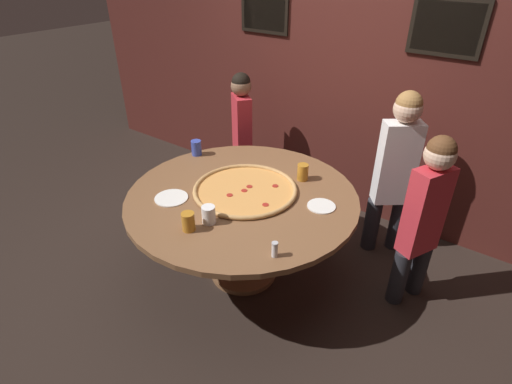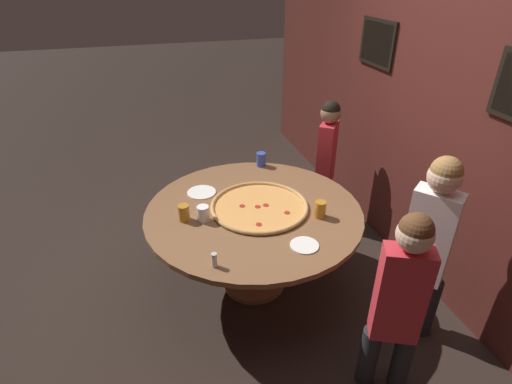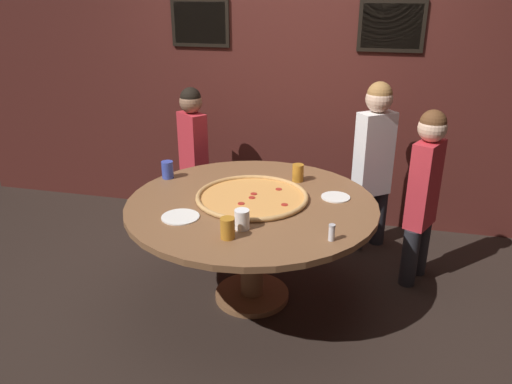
{
  "view_description": "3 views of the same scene",
  "coord_description": "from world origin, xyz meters",
  "views": [
    {
      "loc": [
        1.51,
        -1.88,
        2.23
      ],
      "look_at": [
        0.1,
        0.03,
        0.78
      ],
      "focal_mm": 28.0,
      "sensor_mm": 36.0,
      "label": 1
    },
    {
      "loc": [
        2.46,
        -0.72,
        2.37
      ],
      "look_at": [
        0.08,
        -0.0,
        0.93
      ],
      "focal_mm": 28.0,
      "sensor_mm": 36.0,
      "label": 2
    },
    {
      "loc": [
        0.73,
        -2.9,
        2.05
      ],
      "look_at": [
        0.04,
        -0.06,
        0.84
      ],
      "focal_mm": 35.0,
      "sensor_mm": 36.0,
      "label": 3
    }
  ],
  "objects": [
    {
      "name": "ground_plane",
      "position": [
        0.0,
        0.0,
        0.0
      ],
      "size": [
        24.0,
        24.0,
        0.0
      ],
      "primitive_type": "plane",
      "color": "black"
    },
    {
      "name": "back_wall",
      "position": [
        0.0,
        1.42,
        1.3
      ],
      "size": [
        6.4,
        0.08,
        2.6
      ],
      "color": "#4C1E19",
      "rests_on": "ground_plane"
    },
    {
      "name": "dining_table",
      "position": [
        0.0,
        0.0,
        0.62
      ],
      "size": [
        1.65,
        1.65,
        0.74
      ],
      "color": "brown",
      "rests_on": "ground_plane"
    },
    {
      "name": "giant_pizza",
      "position": [
        -0.01,
        0.05,
        0.75
      ],
      "size": [
        0.75,
        0.75,
        0.03
      ],
      "color": "#E0994C",
      "rests_on": "dining_table"
    },
    {
      "name": "drink_cup_front_edge",
      "position": [
        0.23,
        0.44,
        0.8
      ],
      "size": [
        0.08,
        0.08,
        0.13
      ],
      "primitive_type": "cylinder",
      "color": "#BC7A23",
      "rests_on": "dining_table"
    },
    {
      "name": "drink_cup_beside_pizza",
      "position": [
        -0.7,
        0.28,
        0.8
      ],
      "size": [
        0.09,
        0.09,
        0.13
      ],
      "primitive_type": "cylinder",
      "color": "#384CB7",
      "rests_on": "dining_table"
    },
    {
      "name": "drink_cup_by_shaker",
      "position": [
        -0.01,
        -0.52,
        0.8
      ],
      "size": [
        0.08,
        0.08,
        0.12
      ],
      "primitive_type": "cylinder",
      "color": "#BC7A23",
      "rests_on": "dining_table"
    },
    {
      "name": "drink_cup_far_right",
      "position": [
        0.04,
        -0.39,
        0.8
      ],
      "size": [
        0.09,
        0.09,
        0.12
      ],
      "primitive_type": "cylinder",
      "color": "white",
      "rests_on": "dining_table"
    },
    {
      "name": "white_plate_right_side",
      "position": [
        -0.36,
        -0.34,
        0.74
      ],
      "size": [
        0.23,
        0.23,
        0.01
      ],
      "primitive_type": "cylinder",
      "color": "white",
      "rests_on": "dining_table"
    },
    {
      "name": "white_plate_left_side",
      "position": [
        0.53,
        0.2,
        0.74
      ],
      "size": [
        0.19,
        0.19,
        0.01
      ],
      "primitive_type": "cylinder",
      "color": "white",
      "rests_on": "dining_table"
    },
    {
      "name": "condiment_shaker",
      "position": [
        0.56,
        -0.42,
        0.79
      ],
      "size": [
        0.04,
        0.04,
        0.1
      ],
      "color": "silver",
      "rests_on": "dining_table"
    },
    {
      "name": "diner_centre_back",
      "position": [
        1.12,
        0.53,
        0.73
      ],
      "size": [
        0.24,
        0.34,
        1.29
      ],
      "rotation": [
        0.0,
        0.0,
        -2.01
      ],
      "color": "#232328",
      "rests_on": "ground_plane"
    },
    {
      "name": "diner_side_right",
      "position": [
        0.76,
        0.98,
        0.79
      ],
      "size": [
        0.35,
        0.31,
        1.38
      ],
      "rotation": [
        0.0,
        0.0,
        -2.48
      ],
      "color": "#232328",
      "rests_on": "ground_plane"
    },
    {
      "name": "diner_side_left",
      "position": [
        -0.76,
        0.97,
        0.72
      ],
      "size": [
        0.32,
        0.29,
        1.27
      ],
      "rotation": [
        0.0,
        0.0,
        2.47
      ],
      "color": "#232328",
      "rests_on": "ground_plane"
    }
  ]
}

